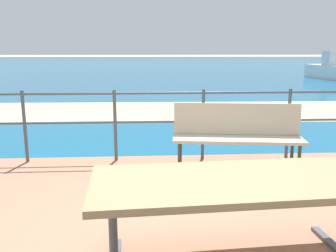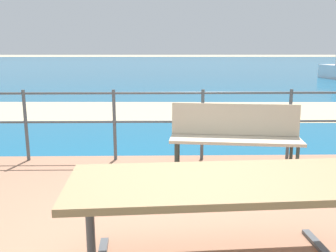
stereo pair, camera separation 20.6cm
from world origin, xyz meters
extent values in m
cube|color=#145B84|center=(0.00, 40.00, 0.01)|extent=(90.00, 90.00, 0.01)
cube|color=tan|center=(0.00, 6.73, 0.01)|extent=(54.06, 4.38, 0.01)
cube|color=#8C704C|center=(0.44, -0.36, 0.79)|extent=(1.90, 0.77, 0.04)
cube|color=#8C704C|center=(0.41, 0.21, 0.51)|extent=(1.88, 0.37, 0.04)
cylinder|color=#4C5156|center=(-0.37, -0.41, 0.43)|extent=(0.05, 0.05, 0.73)
cube|color=#BCAD93|center=(0.91, 1.82, 0.48)|extent=(1.58, 0.59, 0.04)
cube|color=#BCAD93|center=(0.94, 2.00, 0.70)|extent=(1.53, 0.25, 0.39)
cylinder|color=#2D3833|center=(0.21, 1.76, 0.27)|extent=(0.04, 0.04, 0.42)
cylinder|color=#2D3833|center=(0.25, 2.05, 0.27)|extent=(0.04, 0.04, 0.42)
cylinder|color=#2D3833|center=(1.58, 1.58, 0.27)|extent=(0.04, 0.04, 0.42)
cylinder|color=#2D3833|center=(1.62, 1.88, 0.27)|extent=(0.04, 0.04, 0.42)
cylinder|color=#4C5156|center=(-1.77, 2.42, 0.54)|extent=(0.04, 0.04, 0.96)
cylinder|color=#4C5156|center=(-0.59, 2.42, 0.54)|extent=(0.04, 0.04, 0.96)
cylinder|color=#4C5156|center=(0.59, 2.42, 0.54)|extent=(0.04, 0.04, 0.96)
cylinder|color=#4C5156|center=(1.77, 2.42, 0.54)|extent=(0.04, 0.04, 0.96)
cylinder|color=#4C5156|center=(0.00, 2.42, 0.97)|extent=(5.90, 0.03, 0.03)
cylinder|color=#4C5156|center=(0.00, 2.42, 0.59)|extent=(5.90, 0.03, 0.03)
cone|color=silver|center=(9.49, 18.50, 0.38)|extent=(0.71, 0.57, 0.66)
camera|label=1|loc=(-0.17, -2.25, 1.52)|focal=38.13mm
camera|label=2|loc=(0.03, -2.26, 1.52)|focal=38.13mm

